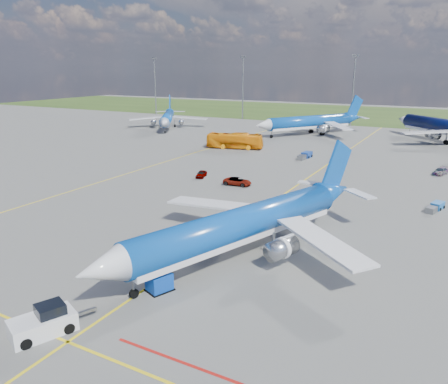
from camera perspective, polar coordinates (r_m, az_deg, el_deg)
The scene contains 16 objects.
ground at distance 47.98m, azimuth -1.80°, elevation -6.88°, with size 400.00×400.00×0.00m, color #5A5A58.
grass_strip at distance 190.40m, azimuth 21.84°, elevation 9.21°, with size 400.00×80.00×0.01m, color #2D4719.
taxiway_lines at distance 71.95m, azimuth 9.48°, elevation 0.74°, with size 60.25×160.00×0.02m.
floodlight_masts at distance 148.80m, azimuth 24.23°, elevation 12.26°, with size 202.20×0.50×22.70m.
bg_jet_nw at distance 141.82m, azimuth -7.36°, elevation 8.27°, with size 27.02×35.46×9.29m, color #0B47A0, non-canonical shape.
bg_jet_nnw at distance 129.11m, azimuth 11.07°, elevation 7.36°, with size 30.25×39.70×10.40m, color #0B47A0, non-canonical shape.
bg_jet_n at distance 127.26m, azimuth 27.04°, elevation 5.80°, with size 32.39×42.51×11.13m, color #070F3E, non-canonical shape.
main_airliner at distance 45.29m, azimuth 2.27°, elevation -8.32°, with size 28.84×37.85×9.91m, color #0B47A0, non-canonical shape.
pushback_tug at distance 35.41m, azimuth -22.40°, elevation -15.47°, with size 3.90×6.27×2.12m.
uld_container at distance 38.85m, azimuth -8.46°, elevation -11.55°, with size 1.58×1.97×1.58m, color #0B3AA1.
apron_bus at distance 104.42m, azimuth 1.42°, elevation 6.71°, with size 3.12×13.33×3.71m, color orange.
service_car_a at distance 76.88m, azimuth -2.97°, elevation 2.37°, with size 1.39×3.46×1.18m, color #999999.
service_car_b at distance 71.50m, azimuth 1.77°, elevation 1.39°, with size 2.14×4.65×1.29m, color #999999.
service_car_c at distance 87.95m, azimuth 26.44°, elevation 2.45°, with size 1.72×4.23×1.23m, color #999999.
baggage_tug_w at distance 65.63m, azimuth 25.89°, elevation -1.77°, with size 2.24×4.43×0.96m.
baggage_tug_c at distance 94.67m, azimuth 10.53°, elevation 4.69°, with size 1.81×5.48×1.21m.
Camera 1 is at (22.36, -38.16, 18.60)m, focal length 35.00 mm.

